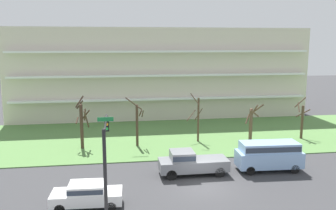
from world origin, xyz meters
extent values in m
plane|color=#38383A|center=(0.00, 0.00, 0.00)|extent=(160.00, 160.00, 0.00)
cube|color=#547F42|center=(0.00, 14.00, 0.04)|extent=(80.00, 16.00, 0.08)
cube|color=beige|center=(0.00, 28.52, 6.10)|extent=(40.22, 13.04, 12.20)
cube|color=white|center=(0.00, 21.55, 3.05)|extent=(38.61, 0.90, 0.24)
cube|color=white|center=(0.00, 21.55, 6.10)|extent=(38.61, 0.90, 0.24)
cube|color=white|center=(0.00, 21.55, 9.15)|extent=(38.61, 0.90, 0.24)
cylinder|color=#423023|center=(-9.50, 10.69, 2.21)|extent=(0.32, 0.32, 4.42)
cylinder|color=#423023|center=(-9.16, 11.14, 3.25)|extent=(1.07, 0.86, 1.24)
cylinder|color=#423023|center=(-9.92, 10.74, 2.86)|extent=(0.24, 0.90, 0.55)
cylinder|color=#423023|center=(-9.00, 10.56, 2.98)|extent=(0.43, 1.17, 1.85)
cylinder|color=#423023|center=(-9.15, 10.77, 3.41)|extent=(0.33, 0.86, 1.30)
cylinder|color=#423023|center=(-9.65, 11.06, 4.63)|extent=(0.89, 0.47, 1.16)
cylinder|color=#423023|center=(-9.61, 10.97, 4.35)|extent=(0.72, 0.40, 0.84)
cylinder|color=#423023|center=(-4.14, 10.72, 2.12)|extent=(0.26, 0.26, 4.25)
cylinder|color=#423023|center=(-3.79, 10.81, 3.37)|extent=(0.31, 0.81, 0.77)
cylinder|color=#423023|center=(-3.57, 10.74, 3.32)|extent=(0.17, 1.21, 0.91)
cylinder|color=#423023|center=(-4.48, 9.97, 4.50)|extent=(1.61, 0.80, 1.17)
cylinder|color=#4C3828|center=(2.25, 11.46, 2.33)|extent=(0.21, 0.21, 4.67)
cylinder|color=#4C3828|center=(1.61, 12.05, 2.73)|extent=(1.26, 1.36, 0.97)
cylinder|color=#4C3828|center=(1.79, 11.11, 4.58)|extent=(0.83, 1.03, 1.19)
cylinder|color=#4C3828|center=(2.36, 11.83, 2.88)|extent=(0.83, 0.35, 1.34)
cylinder|color=brown|center=(7.54, 10.39, 1.81)|extent=(0.35, 0.35, 3.62)
cylinder|color=brown|center=(7.95, 10.53, 3.42)|extent=(0.46, 0.98, 1.26)
cylinder|color=brown|center=(7.27, 10.66, 2.48)|extent=(0.73, 0.74, 0.97)
cylinder|color=brown|center=(7.70, 9.91, 3.22)|extent=(1.12, 0.49, 0.89)
cylinder|color=brown|center=(8.30, 10.72, 3.47)|extent=(0.84, 1.67, 1.32)
cylinder|color=#4C3828|center=(13.52, 10.96, 1.83)|extent=(0.27, 0.27, 3.65)
cylinder|color=#4C3828|center=(13.11, 11.10, 3.47)|extent=(0.41, 0.94, 0.94)
cylinder|color=#4C3828|center=(13.51, 11.58, 3.92)|extent=(1.31, 0.15, 1.12)
cylinder|color=#4C3828|center=(13.90, 11.56, 2.72)|extent=(1.31, 0.89, 1.02)
cube|color=slate|center=(-0.23, 2.50, 0.82)|extent=(5.41, 2.03, 0.85)
cube|color=slate|center=(-1.13, 2.49, 1.60)|extent=(1.81, 1.85, 0.70)
cube|color=#2D3847|center=(-1.13, 2.49, 1.60)|extent=(1.78, 1.89, 0.38)
cylinder|color=black|center=(-2.11, 1.60, 0.40)|extent=(0.80, 0.22, 0.80)
cylinder|color=black|center=(-2.12, 3.38, 0.40)|extent=(0.80, 0.22, 0.80)
cylinder|color=black|center=(1.67, 1.62, 0.40)|extent=(0.80, 0.22, 0.80)
cylinder|color=black|center=(1.66, 3.40, 0.40)|extent=(0.80, 0.22, 0.80)
cube|color=#8CB2E0|center=(6.02, 2.50, 0.98)|extent=(5.28, 2.23, 1.25)
cube|color=#8CB2E0|center=(6.02, 2.50, 1.98)|extent=(4.68, 2.04, 0.75)
cube|color=#2D3847|center=(6.02, 2.50, 1.98)|extent=(4.59, 2.08, 0.41)
cylinder|color=black|center=(4.16, 1.69, 0.36)|extent=(0.73, 0.25, 0.72)
cylinder|color=black|center=(4.24, 3.47, 0.36)|extent=(0.73, 0.25, 0.72)
cylinder|color=black|center=(7.80, 1.53, 0.36)|extent=(0.73, 0.25, 0.72)
cylinder|color=black|center=(7.88, 3.31, 0.36)|extent=(0.73, 0.25, 0.72)
cube|color=white|center=(-8.07, -2.00, 0.67)|extent=(4.47, 1.99, 0.70)
cube|color=white|center=(-8.07, -2.00, 1.29)|extent=(2.27, 1.75, 0.55)
cube|color=#2D3847|center=(-8.07, -2.00, 1.29)|extent=(2.23, 1.78, 0.30)
cylinder|color=black|center=(-6.50, -1.28, 0.32)|extent=(0.65, 0.25, 0.64)
cylinder|color=black|center=(-6.57, -2.86, 0.32)|extent=(0.65, 0.25, 0.64)
cylinder|color=black|center=(-9.58, -1.14, 0.32)|extent=(0.65, 0.25, 0.64)
cylinder|color=black|center=(-9.65, -2.72, 0.32)|extent=(0.65, 0.25, 0.64)
cylinder|color=black|center=(-6.71, -6.60, 3.08)|extent=(0.18, 0.18, 6.16)
cylinder|color=black|center=(-6.71, -3.98, 5.76)|extent=(0.12, 5.25, 0.12)
cube|color=black|center=(-6.71, -1.65, 5.26)|extent=(0.28, 0.28, 0.90)
sphere|color=red|center=(-6.71, -1.80, 5.56)|extent=(0.20, 0.20, 0.20)
sphere|color=#F2A519|center=(-6.71, -1.80, 5.28)|extent=(0.20, 0.20, 0.20)
sphere|color=green|center=(-6.71, -1.80, 5.00)|extent=(0.20, 0.20, 0.20)
cube|color=#197238|center=(-6.71, -3.71, 6.01)|extent=(0.90, 0.04, 0.24)
camera|label=1|loc=(-6.04, -23.33, 10.24)|focal=37.64mm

